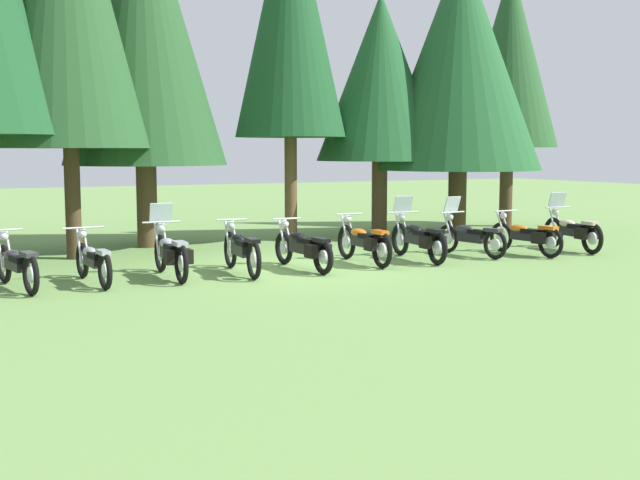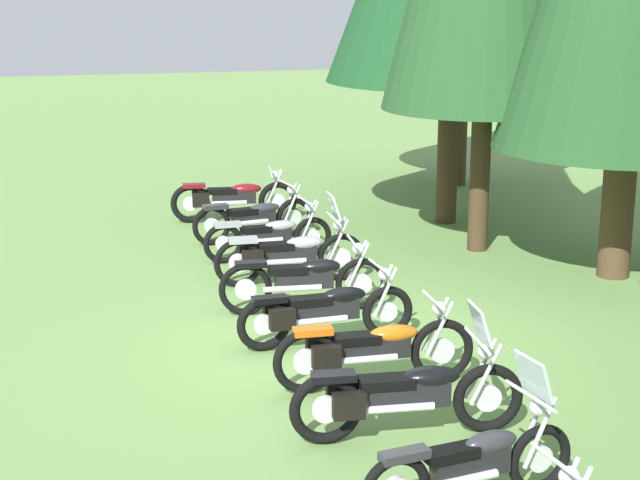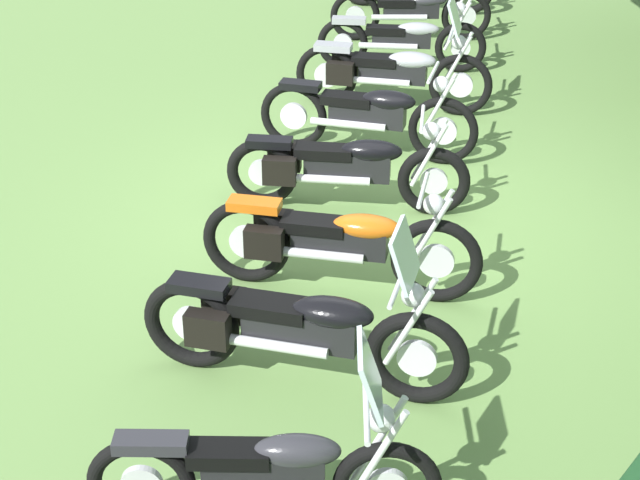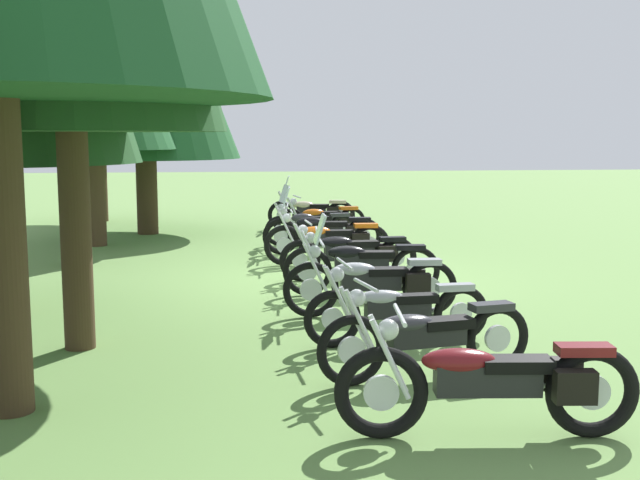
{
  "view_description": "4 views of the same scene",
  "coord_description": "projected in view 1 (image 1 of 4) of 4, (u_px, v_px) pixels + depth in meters",
  "views": [
    {
      "loc": [
        -7.07,
        -14.62,
        2.4
      ],
      "look_at": [
        0.14,
        -0.44,
        0.63
      ],
      "focal_mm": 45.02,
      "sensor_mm": 36.0,
      "label": 1
    },
    {
      "loc": [
        11.71,
        -3.24,
        4.53
      ],
      "look_at": [
        -1.54,
        0.24,
        0.99
      ],
      "focal_mm": 56.37,
      "sensor_mm": 36.0,
      "label": 2
    },
    {
      "loc": [
        8.87,
        1.19,
        4.58
      ],
      "look_at": [
        1.68,
        -0.03,
        0.59
      ],
      "focal_mm": 57.84,
      "sensor_mm": 36.0,
      "label": 3
    },
    {
      "loc": [
        -12.9,
        2.06,
        2.41
      ],
      "look_at": [
        0.71,
        0.33,
        0.58
      ],
      "focal_mm": 43.91,
      "sensor_mm": 36.0,
      "label": 4
    }
  ],
  "objects": [
    {
      "name": "ground_plane",
      "position": [
        304.0,
        269.0,
        16.4
      ],
      "size": [
        80.0,
        80.0,
        0.0
      ],
      "primitive_type": "plane",
      "color": "#6B934C"
    },
    {
      "name": "motorcycle_1",
      "position": [
        17.0,
        264.0,
        13.92
      ],
      "size": [
        0.68,
        2.27,
        1.01
      ],
      "rotation": [
        0.0,
        0.0,
        1.74
      ],
      "color": "black",
      "rests_on": "ground_plane"
    },
    {
      "name": "motorcycle_2",
      "position": [
        93.0,
        260.0,
        14.51
      ],
      "size": [
        0.78,
        2.22,
        0.99
      ],
      "rotation": [
        0.0,
        0.0,
        1.63
      ],
      "color": "black",
      "rests_on": "ground_plane"
    },
    {
      "name": "motorcycle_3",
      "position": [
        171.0,
        252.0,
        15.15
      ],
      "size": [
        0.75,
        2.36,
        1.39
      ],
      "rotation": [
        0.0,
        0.0,
        1.53
      ],
      "color": "black",
      "rests_on": "ground_plane"
    },
    {
      "name": "motorcycle_4",
      "position": [
        241.0,
        249.0,
        15.71
      ],
      "size": [
        0.63,
        2.39,
        1.03
      ],
      "rotation": [
        0.0,
        0.0,
        1.48
      ],
      "color": "black",
      "rests_on": "ground_plane"
    },
    {
      "name": "motorcycle_5",
      "position": [
        304.0,
        247.0,
        16.23
      ],
      "size": [
        0.64,
        2.37,
        1.0
      ],
      "rotation": [
        0.0,
        0.0,
        1.62
      ],
      "color": "black",
      "rests_on": "ground_plane"
    },
    {
      "name": "motorcycle_6",
      "position": [
        364.0,
        242.0,
        17.06
      ],
      "size": [
        0.62,
        2.38,
        1.03
      ],
      "rotation": [
        0.0,
        0.0,
        1.53
      ],
      "color": "black",
      "rests_on": "ground_plane"
    },
    {
      "name": "motorcycle_7",
      "position": [
        419.0,
        238.0,
        17.61
      ],
      "size": [
        0.77,
        2.44,
        1.38
      ],
      "rotation": [
        0.0,
        0.0,
        1.48
      ],
      "color": "black",
      "rests_on": "ground_plane"
    },
    {
      "name": "motorcycle_8",
      "position": [
        470.0,
        236.0,
        18.38
      ],
      "size": [
        0.75,
        2.13,
        1.34
      ],
      "rotation": [
        0.0,
        0.0,
        1.72
      ],
      "color": "black",
      "rests_on": "ground_plane"
    },
    {
      "name": "motorcycle_9",
      "position": [
        527.0,
        236.0,
        18.53
      ],
      "size": [
        0.78,
        2.18,
        1.0
      ],
      "rotation": [
        0.0,
        0.0,
        1.69
      ],
      "color": "black",
      "rests_on": "ground_plane"
    },
    {
      "name": "motorcycle_10",
      "position": [
        573.0,
        231.0,
        19.29
      ],
      "size": [
        0.78,
        2.25,
        1.38
      ],
      "rotation": [
        0.0,
        0.0,
        1.43
      ],
      "color": "black",
      "rests_on": "ground_plane"
    },
    {
      "name": "pine_tree_3",
      "position": [
        143.0,
        21.0,
        19.48
      ],
      "size": [
        4.01,
        4.01,
        9.07
      ],
      "color": "#4C3823",
      "rests_on": "ground_plane"
    },
    {
      "name": "pine_tree_4",
      "position": [
        290.0,
        10.0,
        20.85
      ],
      "size": [
        2.93,
        2.93,
        9.37
      ],
      "color": "brown",
      "rests_on": "ground_plane"
    },
    {
      "name": "pine_tree_5",
      "position": [
        380.0,
        78.0,
        22.28
      ],
      "size": [
        3.57,
        3.57,
        6.75
      ],
      "color": "#4C3823",
      "rests_on": "ground_plane"
    },
    {
      "name": "pine_tree_6",
      "position": [
        460.0,
        59.0,
        22.3
      ],
      "size": [
        4.61,
        4.61,
        8.06
      ],
      "color": "#42301E",
      "rests_on": "ground_plane"
    },
    {
      "name": "pine_tree_7",
      "position": [
        509.0,
        57.0,
        25.06
      ],
      "size": [
        3.1,
        3.1,
        8.19
      ],
      "color": "#42301E",
      "rests_on": "ground_plane"
    }
  ]
}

